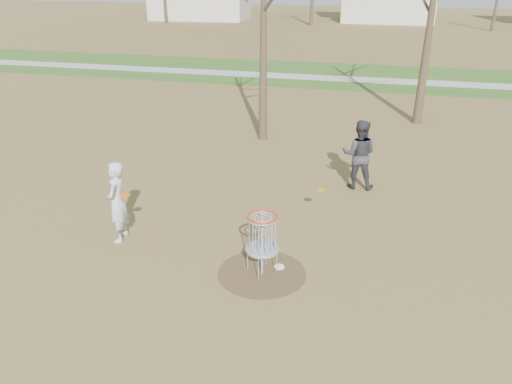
{
  "coord_description": "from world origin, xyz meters",
  "views": [
    {
      "loc": [
        1.96,
        -8.31,
        5.65
      ],
      "look_at": [
        -0.5,
        1.5,
        1.1
      ],
      "focal_mm": 35.0,
      "sensor_mm": 36.0,
      "label": 1
    }
  ],
  "objects_px": {
    "disc_grounded": "(279,267)",
    "disc_golf_basket": "(262,234)",
    "player_throwing": "(359,154)",
    "player_standing": "(117,202)"
  },
  "relations": [
    {
      "from": "disc_grounded",
      "to": "disc_golf_basket",
      "type": "relative_size",
      "value": 0.16
    },
    {
      "from": "player_standing",
      "to": "player_throwing",
      "type": "distance_m",
      "value": 6.61
    },
    {
      "from": "player_standing",
      "to": "disc_golf_basket",
      "type": "relative_size",
      "value": 1.38
    },
    {
      "from": "player_standing",
      "to": "disc_golf_basket",
      "type": "bearing_deg",
      "value": 70.63
    },
    {
      "from": "disc_grounded",
      "to": "player_standing",
      "type": "bearing_deg",
      "value": 175.41
    },
    {
      "from": "player_throwing",
      "to": "disc_grounded",
      "type": "distance_m",
      "value": 4.88
    },
    {
      "from": "player_throwing",
      "to": "player_standing",
      "type": "bearing_deg",
      "value": 40.8
    },
    {
      "from": "player_throwing",
      "to": "disc_grounded",
      "type": "xyz_separation_m",
      "value": [
        -1.27,
        -4.62,
        -0.95
      ]
    },
    {
      "from": "player_standing",
      "to": "disc_grounded",
      "type": "height_order",
      "value": "player_standing"
    },
    {
      "from": "player_standing",
      "to": "disc_grounded",
      "type": "distance_m",
      "value": 3.85
    }
  ]
}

